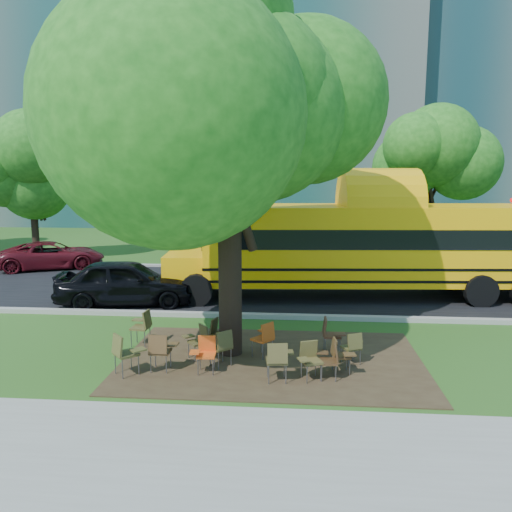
# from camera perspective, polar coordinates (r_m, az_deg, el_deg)

# --- Properties ---
(ground) EXTENTS (160.00, 160.00, 0.00)m
(ground) POSITION_cam_1_polar(r_m,az_deg,el_deg) (12.58, -2.67, -10.90)
(ground) COLOR #264F18
(ground) RESTS_ON ground
(sidewalk) EXTENTS (60.00, 4.00, 0.04)m
(sidewalk) POSITION_cam_1_polar(r_m,az_deg,el_deg) (8.12, -7.57, -22.91)
(sidewalk) COLOR gray
(sidewalk) RESTS_ON ground
(dirt_patch) EXTENTS (7.00, 4.50, 0.03)m
(dirt_patch) POSITION_cam_1_polar(r_m,az_deg,el_deg) (12.02, 1.85, -11.80)
(dirt_patch) COLOR #382819
(dirt_patch) RESTS_ON ground
(asphalt_road) EXTENTS (80.00, 8.00, 0.04)m
(asphalt_road) POSITION_cam_1_polar(r_m,az_deg,el_deg) (19.26, -0.01, -3.68)
(asphalt_road) COLOR black
(asphalt_road) RESTS_ON ground
(kerb_near) EXTENTS (80.00, 0.25, 0.14)m
(kerb_near) POSITION_cam_1_polar(r_m,az_deg,el_deg) (15.39, -1.24, -6.83)
(kerb_near) COLOR gray
(kerb_near) RESTS_ON ground
(kerb_far) EXTENTS (80.00, 0.25, 0.14)m
(kerb_far) POSITION_cam_1_polar(r_m,az_deg,el_deg) (23.25, 0.82, -1.31)
(kerb_far) COLOR gray
(kerb_far) RESTS_ON ground
(building_main) EXTENTS (38.00, 16.00, 22.00)m
(building_main) POSITION_cam_1_polar(r_m,az_deg,el_deg) (49.11, -6.85, 17.00)
(building_main) COLOR #5F5F5B
(building_main) RESTS_ON ground
(bg_tree_0) EXTENTS (5.20, 5.20, 7.18)m
(bg_tree_0) POSITION_cam_1_polar(r_m,az_deg,el_deg) (28.17, -24.34, 8.93)
(bg_tree_0) COLOR black
(bg_tree_0) RESTS_ON ground
(bg_tree_2) EXTENTS (4.80, 4.80, 6.62)m
(bg_tree_2) POSITION_cam_1_polar(r_m,az_deg,el_deg) (28.47, -8.69, 8.91)
(bg_tree_2) COLOR black
(bg_tree_2) RESTS_ON ground
(bg_tree_3) EXTENTS (5.60, 5.60, 7.84)m
(bg_tree_3) POSITION_cam_1_polar(r_m,az_deg,el_deg) (26.51, 19.11, 10.26)
(bg_tree_3) COLOR black
(bg_tree_3) RESTS_ON ground
(main_tree) EXTENTS (7.20, 7.20, 9.64)m
(main_tree) POSITION_cam_1_polar(r_m,az_deg,el_deg) (11.80, -3.15, 17.47)
(main_tree) COLOR black
(main_tree) RESTS_ON ground
(school_bus) EXTENTS (13.58, 3.93, 3.28)m
(school_bus) POSITION_cam_1_polar(r_m,az_deg,el_deg) (18.06, 13.22, 1.26)
(school_bus) COLOR #FFAF08
(school_bus) RESTS_ON ground
(chair_0) EXTENTS (0.59, 0.52, 0.90)m
(chair_0) POSITION_cam_1_polar(r_m,az_deg,el_deg) (11.37, -10.82, -10.33)
(chair_0) COLOR #50361C
(chair_0) RESTS_ON ground
(chair_1) EXTENTS (0.82, 0.65, 0.95)m
(chair_1) POSITION_cam_1_polar(r_m,az_deg,el_deg) (11.30, -14.81, -10.40)
(chair_1) COLOR #4E4A21
(chair_1) RESTS_ON ground
(chair_2) EXTENTS (0.60, 0.75, 0.88)m
(chair_2) POSITION_cam_1_polar(r_m,az_deg,el_deg) (11.50, -3.84, -10.01)
(chair_2) COLOR #423E1C
(chair_2) RESTS_ON ground
(chair_3) EXTENTS (0.55, 0.52, 0.83)m
(chair_3) POSITION_cam_1_polar(r_m,az_deg,el_deg) (11.21, -5.81, -10.71)
(chair_3) COLOR #DB5017
(chair_3) RESTS_ON ground
(chair_4) EXTENTS (0.61, 0.60, 0.91)m
(chair_4) POSITION_cam_1_polar(r_m,az_deg,el_deg) (10.64, 2.56, -11.51)
(chair_4) COLOR #4C4320
(chair_4) RESTS_ON ground
(chair_5) EXTENTS (0.57, 0.65, 0.84)m
(chair_5) POSITION_cam_1_polar(r_m,az_deg,el_deg) (10.84, 6.15, -11.39)
(chair_5) COLOR brown
(chair_5) RESTS_ON ground
(chair_6) EXTENTS (0.47, 0.54, 0.81)m
(chair_6) POSITION_cam_1_polar(r_m,az_deg,el_deg) (10.93, 8.54, -11.39)
(chair_6) COLOR #402916
(chair_6) RESTS_ON ground
(chair_7) EXTENTS (0.53, 0.54, 0.81)m
(chair_7) POSITION_cam_1_polar(r_m,az_deg,el_deg) (11.23, 9.50, -10.84)
(chair_7) COLOR #4D361B
(chair_7) RESTS_ON ground
(chair_8) EXTENTS (0.54, 0.64, 0.92)m
(chair_8) POSITION_cam_1_polar(r_m,az_deg,el_deg) (13.18, -12.82, -7.56)
(chair_8) COLOR #504922
(chair_8) RESTS_ON ground
(chair_9) EXTENTS (0.70, 0.56, 0.83)m
(chair_9) POSITION_cam_1_polar(r_m,az_deg,el_deg) (12.03, -6.53, -9.32)
(chair_9) COLOR #463D1E
(chair_9) RESTS_ON ground
(chair_10) EXTENTS (0.48, 0.62, 0.81)m
(chair_10) POSITION_cam_1_polar(r_m,az_deg,el_deg) (12.55, -4.36, -8.55)
(chair_10) COLOR #41371C
(chair_10) RESTS_ON ground
(chair_11) EXTENTS (0.60, 0.76, 0.89)m
(chair_11) POSITION_cam_1_polar(r_m,az_deg,el_deg) (12.02, 1.00, -9.10)
(chair_11) COLOR #C04E14
(chair_11) RESTS_ON ground
(chair_12) EXTENTS (0.54, 0.58, 0.90)m
(chair_12) POSITION_cam_1_polar(r_m,az_deg,el_deg) (12.39, 8.45, -8.60)
(chair_12) COLOR #502D1C
(chair_12) RESTS_ON ground
(chair_13) EXTENTS (0.54, 0.63, 0.79)m
(chair_13) POSITION_cam_1_polar(r_m,az_deg,el_deg) (11.81, 11.04, -9.93)
(chair_13) COLOR #4D4821
(chair_13) RESTS_ON ground
(black_car) EXTENTS (4.80, 2.52, 1.56)m
(black_car) POSITION_cam_1_polar(r_m,az_deg,el_deg) (17.29, -14.59, -2.91)
(black_car) COLOR black
(black_car) RESTS_ON ground
(bg_car_red) EXTENTS (5.09, 3.80, 1.28)m
(bg_car_red) POSITION_cam_1_polar(r_m,az_deg,el_deg) (25.02, -22.27, 0.08)
(bg_car_red) COLOR #500D16
(bg_car_red) RESTS_ON ground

